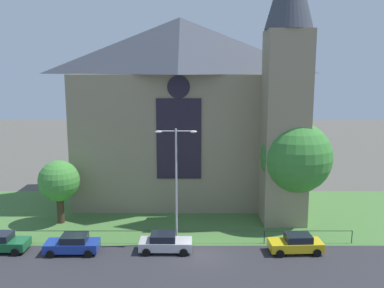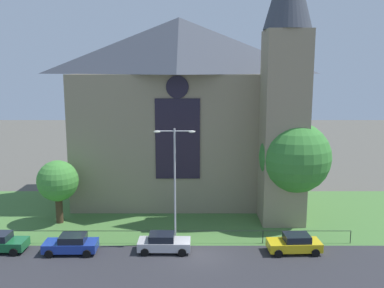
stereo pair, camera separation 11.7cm
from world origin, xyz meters
The scene contains 12 objects.
ground centered at (0.00, 10.00, 0.00)m, with size 160.00×160.00×0.00m, color #56544C.
road_asphalt centered at (0.00, -2.00, 0.00)m, with size 120.00×8.00×0.01m, color #2D2D33.
grass_verge centered at (0.00, 8.00, 0.00)m, with size 120.00×20.00×0.01m, color #477538.
church_building centered at (-1.45, 15.39, 10.27)m, with size 23.20×16.20×26.00m.
iron_railing centered at (-2.23, 2.50, 0.97)m, with size 29.65×0.07×1.13m.
tree_right_near centered at (8.80, 7.44, 6.36)m, with size 6.69×6.69×9.73m.
tree_left_near centered at (-13.48, 7.44, 4.08)m, with size 3.86×3.86×6.07m.
streetlamp_near centered at (-2.22, 2.40, 6.09)m, with size 3.37×0.26×9.80m.
parked_car_green centered at (-16.34, 0.93, 0.74)m, with size 4.24×2.10×1.51m.
parked_car_blue centered at (-10.46, 0.59, 0.74)m, with size 4.24×2.09×1.51m.
parked_car_silver centered at (-3.09, 0.86, 0.74)m, with size 4.22×2.07×1.51m.
parked_car_yellow centered at (7.41, 0.71, 0.74)m, with size 4.28×2.19×1.51m.
Camera 1 is at (-0.93, -31.47, 14.55)m, focal length 39.87 mm.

